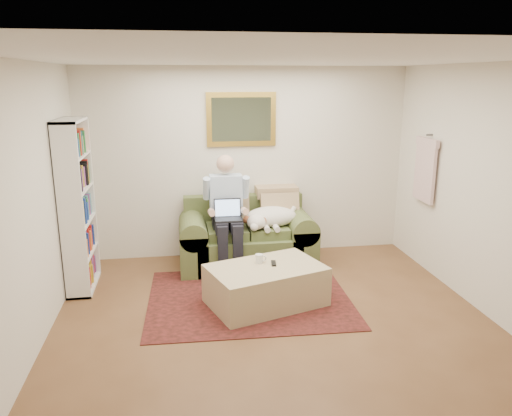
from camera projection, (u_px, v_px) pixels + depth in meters
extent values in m
cube|color=brown|center=(281.00, 338.00, 4.83)|extent=(4.50, 5.00, 0.01)
cube|color=white|center=(285.00, 59.00, 4.17)|extent=(4.50, 5.00, 0.01)
cube|color=silver|center=(245.00, 163.00, 6.89)|extent=(4.50, 0.01, 2.60)
cube|color=silver|center=(19.00, 219.00, 4.16)|extent=(0.01, 5.00, 2.60)
cube|color=silver|center=(510.00, 200.00, 4.83)|extent=(0.01, 5.00, 2.60)
cube|color=black|center=(249.00, 298.00, 5.69)|extent=(2.32, 1.89, 0.01)
cube|color=#576133|center=(247.00, 250.00, 6.66)|extent=(1.35, 0.86, 0.44)
cube|color=#576133|center=(243.00, 210.00, 6.90)|extent=(1.63, 0.19, 0.45)
cube|color=#576133|center=(193.00, 249.00, 6.54)|extent=(0.35, 0.86, 0.90)
cube|color=#576133|center=(299.00, 243.00, 6.75)|extent=(0.35, 0.86, 0.90)
cube|color=#576133|center=(227.00, 232.00, 6.50)|extent=(0.51, 0.58, 0.12)
cube|color=#576133|center=(267.00, 230.00, 6.58)|extent=(0.51, 0.58, 0.12)
cube|color=black|center=(229.00, 219.00, 6.25)|extent=(0.34, 0.24, 0.02)
cube|color=black|center=(227.00, 208.00, 6.33)|extent=(0.34, 0.07, 0.24)
cube|color=#99BFF2|center=(227.00, 208.00, 6.33)|extent=(0.31, 0.05, 0.20)
cube|color=tan|center=(266.00, 285.00, 5.51)|extent=(1.40, 1.12, 0.44)
cylinder|color=white|center=(259.00, 259.00, 5.55)|extent=(0.08, 0.08, 0.10)
cube|color=black|center=(274.00, 263.00, 5.52)|extent=(0.07, 0.16, 0.02)
cube|color=gold|center=(241.00, 119.00, 6.70)|extent=(0.94, 0.04, 0.72)
cube|color=gray|center=(241.00, 119.00, 6.68)|extent=(0.80, 0.01, 0.58)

